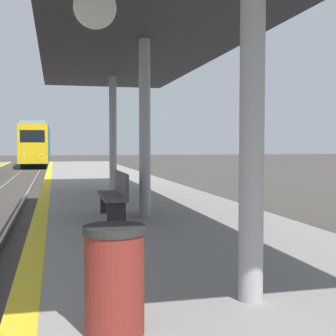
# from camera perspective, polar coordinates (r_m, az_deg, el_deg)

# --- Properties ---
(train) EXTENTS (2.75, 21.79, 4.55)m
(train) POSITION_cam_1_polar(r_m,az_deg,el_deg) (55.27, -15.70, 2.76)
(train) COLOR black
(train) RESTS_ON ground
(station_canopy) EXTENTS (4.22, 16.03, 3.81)m
(station_canopy) POSITION_cam_1_polar(r_m,az_deg,el_deg) (9.83, -2.88, 15.53)
(station_canopy) COLOR #99999E
(station_canopy) RESTS_ON platform_right
(trash_bin) EXTENTS (0.49, 0.49, 0.85)m
(trash_bin) POSITION_cam_1_polar(r_m,az_deg,el_deg) (3.77, -6.55, -13.36)
(trash_bin) COLOR maroon
(trash_bin) RESTS_ON platform_right
(bench) EXTENTS (0.44, 1.64, 0.92)m
(bench) POSITION_cam_1_polar(r_m,az_deg,el_deg) (9.51, -6.44, -3.13)
(bench) COLOR #4C4C51
(bench) RESTS_ON platform_right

